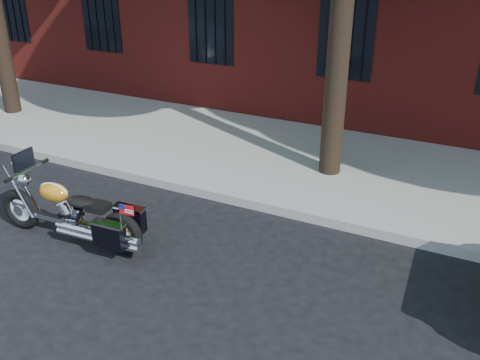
% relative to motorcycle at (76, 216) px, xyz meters
% --- Properties ---
extents(ground, '(120.00, 120.00, 0.00)m').
position_rel_motorcycle_xyz_m(ground, '(1.93, 0.61, -0.41)').
color(ground, black).
rests_on(ground, ground).
extents(curb, '(40.00, 0.16, 0.15)m').
position_rel_motorcycle_xyz_m(curb, '(1.93, 1.99, -0.34)').
color(curb, gray).
rests_on(curb, ground).
extents(sidewalk, '(40.00, 3.60, 0.15)m').
position_rel_motorcycle_xyz_m(sidewalk, '(1.93, 3.87, -0.34)').
color(sidewalk, gray).
rests_on(sidewalk, ground).
extents(motorcycle, '(2.43, 0.75, 1.22)m').
position_rel_motorcycle_xyz_m(motorcycle, '(0.00, 0.00, 0.00)').
color(motorcycle, black).
rests_on(motorcycle, ground).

